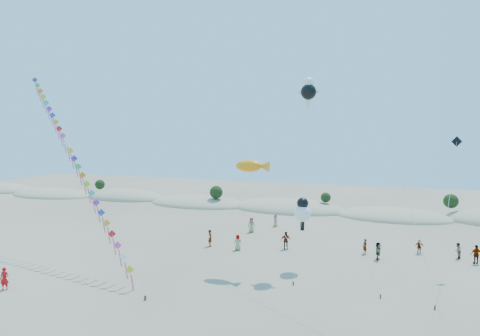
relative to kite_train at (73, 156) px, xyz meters
name	(u,v)px	position (x,y,z in m)	size (l,w,h in m)	color
dune_ridge	(294,209)	(16.03, 31.55, -10.00)	(145.30, 11.49, 5.57)	tan
kite_train	(73,156)	(0.00, 0.00, 0.00)	(24.31, 13.71, 19.69)	#3F2D1E
fish_kite	(252,166)	(18.05, 2.39, -0.70)	(10.84, 12.01, 9.99)	#3F2D1E
cartoon_kite_low	(302,211)	(22.41, 3.80, -4.81)	(1.57, 5.30, 6.57)	#3F2D1E
cartoon_kite_high	(309,90)	(22.45, 5.90, 6.29)	(7.90, 7.76, 17.62)	#3F2D1E
dark_kite	(452,181)	(34.76, 5.81, -1.81)	(3.13, 10.97, 12.14)	#3F2D1E
flyer_foreground	(4,279)	(1.15, -9.21, -9.21)	(0.66, 0.43, 1.81)	red
beachgoers	(349,243)	(26.11, 10.70, -9.25)	(31.88, 12.67, 1.91)	slate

